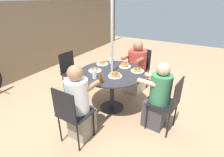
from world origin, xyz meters
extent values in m
plane|color=tan|center=(0.00, 0.00, 0.00)|extent=(12.00, 12.00, 0.00)
cube|color=#7A664C|center=(0.00, 2.72, 0.94)|extent=(10.00, 0.06, 1.87)
cylinder|color=#28282B|center=(0.00, 0.00, 0.01)|extent=(0.45, 0.45, 0.01)
cylinder|color=#28282B|center=(0.00, 0.00, 0.37)|extent=(0.09, 0.09, 0.73)
cylinder|color=#28282B|center=(0.00, 0.00, 0.74)|extent=(1.19, 1.19, 0.02)
cylinder|color=#ADADB2|center=(0.00, 0.00, 1.18)|extent=(0.05, 0.05, 2.36)
cylinder|color=black|center=(0.24, 0.78, 0.23)|extent=(0.02, 0.02, 0.46)
cylinder|color=black|center=(-0.11, 0.81, 0.23)|extent=(0.02, 0.02, 0.46)
cylinder|color=black|center=(0.26, 1.12, 0.23)|extent=(0.02, 0.02, 0.46)
cylinder|color=black|center=(-0.08, 1.15, 0.23)|extent=(0.02, 0.02, 0.46)
cube|color=black|center=(0.08, 0.97, 0.47)|extent=(0.44, 0.44, 0.02)
cube|color=black|center=(0.09, 1.16, 0.70)|extent=(0.39, 0.05, 0.43)
cylinder|color=black|center=(-0.79, 0.20, 0.23)|extent=(0.02, 0.02, 0.46)
cylinder|color=black|center=(-0.80, -0.14, 0.23)|extent=(0.02, 0.02, 0.46)
cylinder|color=black|center=(-1.13, 0.22, 0.23)|extent=(0.02, 0.02, 0.46)
cylinder|color=black|center=(-1.15, -0.13, 0.23)|extent=(0.02, 0.02, 0.46)
cube|color=black|center=(-0.97, 0.04, 0.47)|extent=(0.42, 0.42, 0.02)
cube|color=black|center=(-1.16, 0.04, 0.70)|extent=(0.03, 0.39, 0.43)
cube|color=gray|center=(-0.86, 0.03, 0.23)|extent=(0.35, 0.32, 0.46)
cylinder|color=white|center=(-0.91, 0.03, 0.71)|extent=(0.32, 0.32, 0.50)
sphere|color=#A3704C|center=(-0.91, 0.03, 1.06)|extent=(0.21, 0.21, 0.21)
cylinder|color=#A3704C|center=(-0.73, 0.16, 0.83)|extent=(0.29, 0.08, 0.07)
cylinder|color=#A3704C|center=(-0.74, -0.10, 0.83)|extent=(0.29, 0.08, 0.07)
cylinder|color=black|center=(-0.26, -0.77, 0.23)|extent=(0.02, 0.02, 0.46)
cylinder|color=black|center=(0.09, -0.81, 0.23)|extent=(0.02, 0.02, 0.46)
cylinder|color=black|center=(-0.29, -1.12, 0.23)|extent=(0.02, 0.02, 0.46)
cylinder|color=black|center=(0.05, -1.15, 0.23)|extent=(0.02, 0.02, 0.46)
cube|color=black|center=(-0.10, -0.96, 0.47)|extent=(0.45, 0.45, 0.02)
cube|color=black|center=(-0.12, -1.16, 0.70)|extent=(0.39, 0.06, 0.43)
cube|color=#3D3D42|center=(-0.09, -0.86, 0.23)|extent=(0.34, 0.36, 0.46)
cylinder|color=#38754C|center=(-0.10, -0.90, 0.70)|extent=(0.32, 0.32, 0.47)
sphere|color=#DBA884|center=(-0.10, -0.90, 1.02)|extent=(0.20, 0.20, 0.20)
cylinder|color=#DBA884|center=(-0.21, -0.71, 0.81)|extent=(0.10, 0.30, 0.07)
cylinder|color=#DBA884|center=(0.05, -0.74, 0.81)|extent=(0.10, 0.30, 0.07)
cylinder|color=black|center=(0.77, -0.27, 0.23)|extent=(0.02, 0.02, 0.46)
cylinder|color=black|center=(0.81, 0.07, 0.23)|extent=(0.02, 0.02, 0.46)
cylinder|color=black|center=(1.11, -0.31, 0.23)|extent=(0.02, 0.02, 0.46)
cylinder|color=black|center=(1.15, 0.03, 0.23)|extent=(0.02, 0.02, 0.46)
cube|color=black|center=(0.96, -0.12, 0.47)|extent=(0.45, 0.45, 0.02)
cube|color=black|center=(1.15, -0.14, 0.70)|extent=(0.07, 0.39, 0.43)
cube|color=beige|center=(0.84, -0.10, 0.23)|extent=(0.46, 0.43, 0.46)
cylinder|color=#B73833|center=(0.90, -0.11, 0.70)|extent=(0.40, 0.40, 0.47)
sphere|color=brown|center=(0.90, -0.11, 1.02)|extent=(0.21, 0.21, 0.21)
cylinder|color=brown|center=(0.69, -0.25, 0.80)|extent=(0.31, 0.11, 0.07)
cylinder|color=brown|center=(0.73, 0.07, 0.80)|extent=(0.31, 0.11, 0.07)
cylinder|color=white|center=(-0.15, -0.14, 0.76)|extent=(0.23, 0.23, 0.01)
cylinder|color=#BC8947|center=(-0.15, -0.14, 0.77)|extent=(0.16, 0.16, 0.01)
cylinder|color=#BC8947|center=(-0.15, -0.14, 0.78)|extent=(0.17, 0.17, 0.01)
cylinder|color=#BC8947|center=(-0.15, -0.15, 0.79)|extent=(0.17, 0.17, 0.01)
cylinder|color=#BC8947|center=(-0.15, -0.14, 0.80)|extent=(0.18, 0.18, 0.01)
ellipsoid|color=brown|center=(-0.15, -0.14, 0.80)|extent=(0.14, 0.13, 0.00)
cube|color=#F4E084|center=(-0.15, -0.13, 0.81)|extent=(0.02, 0.02, 0.01)
cylinder|color=white|center=(0.33, -0.09, 0.76)|extent=(0.23, 0.23, 0.01)
cylinder|color=#BC8947|center=(0.33, -0.09, 0.77)|extent=(0.14, 0.14, 0.01)
cylinder|color=#BC8947|center=(0.33, -0.08, 0.78)|extent=(0.14, 0.14, 0.01)
cylinder|color=#BC8947|center=(0.34, -0.09, 0.80)|extent=(0.15, 0.15, 0.01)
cylinder|color=#BC8947|center=(0.33, -0.09, 0.81)|extent=(0.14, 0.14, 0.01)
ellipsoid|color=brown|center=(0.33, -0.09, 0.82)|extent=(0.11, 0.10, 0.00)
cube|color=#F4E084|center=(0.32, -0.09, 0.82)|extent=(0.02, 0.02, 0.01)
cylinder|color=white|center=(-0.12, 0.28, 0.76)|extent=(0.23, 0.23, 0.01)
cylinder|color=#BC8947|center=(-0.12, 0.28, 0.77)|extent=(0.14, 0.14, 0.01)
cylinder|color=#BC8947|center=(-0.12, 0.29, 0.78)|extent=(0.15, 0.15, 0.01)
ellipsoid|color=brown|center=(-0.12, 0.28, 0.79)|extent=(0.12, 0.11, 0.00)
cube|color=#F4E084|center=(-0.12, 0.28, 0.80)|extent=(0.03, 0.03, 0.01)
cylinder|color=white|center=(0.24, -0.38, 0.76)|extent=(0.23, 0.23, 0.01)
cylinder|color=#BC8947|center=(0.24, -0.38, 0.77)|extent=(0.15, 0.15, 0.01)
cylinder|color=#BC8947|center=(0.24, -0.38, 0.78)|extent=(0.17, 0.17, 0.01)
ellipsoid|color=brown|center=(0.24, -0.38, 0.79)|extent=(0.13, 0.12, 0.00)
cube|color=#F4E084|center=(0.24, -0.38, 0.80)|extent=(0.02, 0.02, 0.01)
cylinder|color=white|center=(0.24, 0.36, 0.76)|extent=(0.23, 0.23, 0.01)
cylinder|color=#BC8947|center=(0.24, 0.36, 0.77)|extent=(0.14, 0.14, 0.01)
cylinder|color=#BC8947|center=(0.24, 0.36, 0.78)|extent=(0.14, 0.14, 0.01)
ellipsoid|color=brown|center=(0.24, 0.36, 0.79)|extent=(0.12, 0.11, 0.00)
cube|color=#F4E084|center=(0.23, 0.36, 0.80)|extent=(0.02, 0.02, 0.01)
cylinder|color=#602D0F|center=(-0.46, -0.07, 0.80)|extent=(0.06, 0.06, 0.10)
cylinder|color=#602D0F|center=(-0.46, -0.07, 0.88)|extent=(0.03, 0.03, 0.04)
torus|color=#602D0F|center=(-0.43, -0.07, 0.82)|extent=(0.05, 0.01, 0.05)
cylinder|color=white|center=(0.37, 0.23, 0.80)|extent=(0.08, 0.08, 0.10)
cylinder|color=white|center=(0.37, 0.23, 0.86)|extent=(0.08, 0.08, 0.01)
cylinder|color=silver|center=(-0.37, 0.11, 0.82)|extent=(0.07, 0.07, 0.14)
camera|label=1|loc=(-2.47, -1.41, 1.96)|focal=28.00mm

